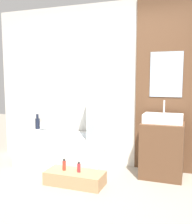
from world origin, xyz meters
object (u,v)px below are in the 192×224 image
(wooden_step_bench, at_px, (75,178))
(bottle_soap_secondary, at_px, (79,168))
(vase_tall_dark, at_px, (38,123))
(sink, at_px, (163,118))
(bottle_soap_primary, at_px, (64,165))
(vase_round_light, at_px, (44,126))
(bathtub, at_px, (59,150))

(wooden_step_bench, relative_size, bottle_soap_secondary, 5.66)
(vase_tall_dark, bearing_deg, sink, -4.79)
(wooden_step_bench, xyz_separation_m, vase_tall_dark, (-1.12, 0.88, 0.54))
(sink, bearing_deg, bottle_soap_secondary, -144.98)
(wooden_step_bench, distance_m, vase_tall_dark, 1.53)
(bottle_soap_primary, bearing_deg, wooden_step_bench, 0.00)
(vase_tall_dark, xyz_separation_m, bottle_soap_primary, (0.97, -0.88, -0.38))
(wooden_step_bench, relative_size, vase_tall_dark, 2.98)
(vase_tall_dark, bearing_deg, bottle_soap_secondary, -36.69)
(vase_round_light, bearing_deg, bottle_soap_secondary, -39.33)
(vase_round_light, height_order, bottle_soap_secondary, vase_round_light)
(vase_round_light, bearing_deg, sink, -4.31)
(sink, height_order, vase_round_light, sink)
(vase_tall_dark, distance_m, bottle_soap_primary, 1.36)
(bathtub, height_order, bottle_soap_secondary, bathtub)
(bathtub, xyz_separation_m, vase_tall_dark, (-0.56, 0.26, 0.37))
(vase_tall_dark, relative_size, bottle_soap_secondary, 1.90)
(vase_tall_dark, bearing_deg, bathtub, -24.84)
(vase_tall_dark, height_order, bottle_soap_primary, vase_tall_dark)
(bottle_soap_primary, bearing_deg, bathtub, 123.14)
(bottle_soap_primary, bearing_deg, bottle_soap_secondary, -0.00)
(vase_tall_dark, bearing_deg, vase_round_light, -11.57)
(bathtub, xyz_separation_m, wooden_step_bench, (0.56, -0.62, -0.17))
(vase_tall_dark, distance_m, vase_round_light, 0.15)
(wooden_step_bench, height_order, sink, sink)
(wooden_step_bench, xyz_separation_m, bottle_soap_secondary, (0.06, -0.00, 0.15))
(wooden_step_bench, bearing_deg, bottle_soap_primary, 180.00)
(bottle_soap_primary, distance_m, bottle_soap_secondary, 0.22)
(bathtub, height_order, bottle_soap_primary, bathtub)
(wooden_step_bench, relative_size, vase_round_light, 5.69)
(vase_round_light, xyz_separation_m, bottle_soap_primary, (0.82, -0.85, -0.34))
(sink, bearing_deg, wooden_step_bench, -146.51)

